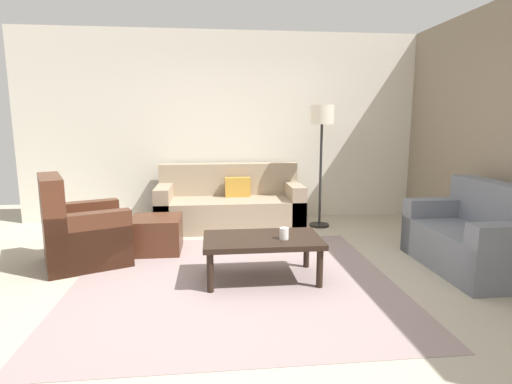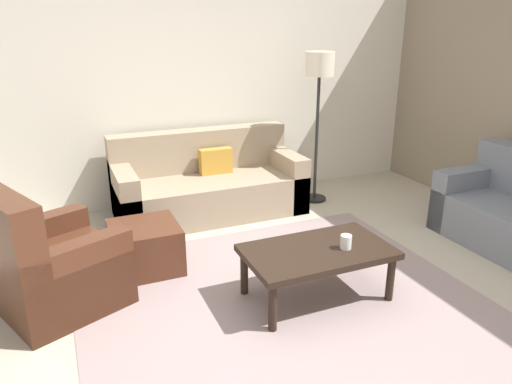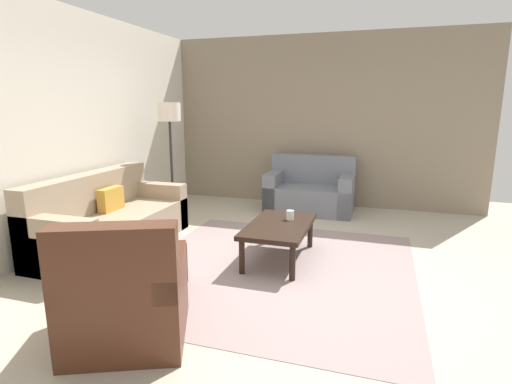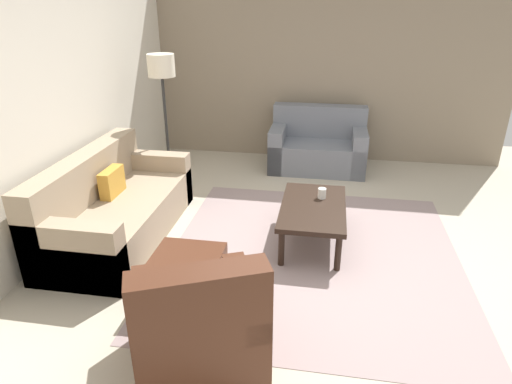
{
  "view_description": "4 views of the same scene",
  "coord_description": "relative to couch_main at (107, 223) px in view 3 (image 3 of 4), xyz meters",
  "views": [
    {
      "loc": [
        -0.18,
        -3.6,
        1.48
      ],
      "look_at": [
        0.25,
        0.33,
        0.79
      ],
      "focal_mm": 28.33,
      "sensor_mm": 36.0,
      "label": 1
    },
    {
      "loc": [
        -1.42,
        -2.75,
        2.0
      ],
      "look_at": [
        -0.02,
        0.52,
        0.74
      ],
      "focal_mm": 33.58,
      "sensor_mm": 36.0,
      "label": 2
    },
    {
      "loc": [
        -3.78,
        -0.99,
        1.68
      ],
      "look_at": [
        -0.09,
        0.18,
        0.83
      ],
      "focal_mm": 28.06,
      "sensor_mm": 36.0,
      "label": 3
    },
    {
      "loc": [
        -3.74,
        -0.06,
        2.32
      ],
      "look_at": [
        -0.03,
        0.56,
        0.65
      ],
      "focal_mm": 31.0,
      "sensor_mm": 36.0,
      "label": 4
    }
  ],
  "objects": [
    {
      "name": "coffee_table",
      "position": [
        0.21,
        -2.07,
        0.06
      ],
      "size": [
        1.1,
        0.64,
        0.41
      ],
      "color": "black",
      "rests_on": "ground_plane"
    },
    {
      "name": "couch_loveseat",
      "position": [
        2.43,
        -2.03,
        0.0
      ],
      "size": [
        0.81,
        1.35,
        0.88
      ],
      "color": "slate",
      "rests_on": "ground_plane"
    },
    {
      "name": "stone_feature_panel",
      "position": [
        2.94,
        -2.1,
        1.1
      ],
      "size": [
        0.12,
        5.2,
        2.8
      ],
      "primitive_type": "cube",
      "color": "gray",
      "rests_on": "ground_plane"
    },
    {
      "name": "cup",
      "position": [
        0.41,
        -2.14,
        0.17
      ],
      "size": [
        0.08,
        0.08,
        0.11
      ],
      "primitive_type": "cylinder",
      "color": "white",
      "rests_on": "coffee_table"
    },
    {
      "name": "rear_partition",
      "position": [
        -0.06,
        0.5,
        1.1
      ],
      "size": [
        6.0,
        0.12,
        2.8
      ],
      "primitive_type": "cube",
      "color": "silver",
      "rests_on": "ground_plane"
    },
    {
      "name": "lamp_standing",
      "position": [
        1.28,
        -0.17,
        1.11
      ],
      "size": [
        0.32,
        0.32,
        1.71
      ],
      "color": "black",
      "rests_on": "ground_plane"
    },
    {
      "name": "area_rug",
      "position": [
        -0.06,
        -2.1,
        -0.29
      ],
      "size": [
        2.96,
        2.79,
        0.01
      ],
      "primitive_type": "cube",
      "color": "gray",
      "rests_on": "ground_plane"
    },
    {
      "name": "armchair_leather",
      "position": [
        -1.66,
        -1.43,
        0.01
      ],
      "size": [
        1.05,
        1.05,
        0.95
      ],
      "color": "#4C2819",
      "rests_on": "ground_plane"
    },
    {
      "name": "couch_main",
      "position": [
        0.0,
        0.0,
        0.0
      ],
      "size": [
        2.01,
        0.9,
        0.88
      ],
      "color": "gray",
      "rests_on": "ground_plane"
    },
    {
      "name": "ottoman",
      "position": [
        -0.9,
        -1.1,
        -0.1
      ],
      "size": [
        0.56,
        0.56,
        0.4
      ],
      "primitive_type": "cube",
      "color": "#4C2819",
      "rests_on": "ground_plane"
    },
    {
      "name": "ground_plane",
      "position": [
        -0.06,
        -2.1,
        -0.3
      ],
      "size": [
        8.0,
        8.0,
        0.0
      ],
      "primitive_type": "plane",
      "color": "#B2A893"
    }
  ]
}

